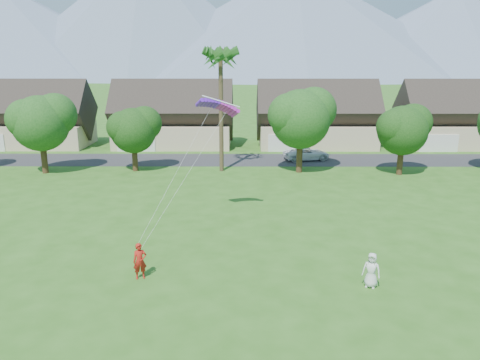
{
  "coord_description": "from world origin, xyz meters",
  "views": [
    {
      "loc": [
        0.13,
        -18.93,
        11.29
      ],
      "look_at": [
        0.0,
        10.0,
        3.8
      ],
      "focal_mm": 35.0,
      "sensor_mm": 36.0,
      "label": 1
    }
  ],
  "objects_px": {
    "parked_car": "(307,154)",
    "watcher": "(371,270)",
    "kite_flyer": "(140,261)",
    "parafoil_kite": "(218,105)"
  },
  "relations": [
    {
      "from": "parked_car",
      "to": "parafoil_kite",
      "type": "xyz_separation_m",
      "value": [
        -9.09,
        -21.03,
        7.56
      ]
    },
    {
      "from": "kite_flyer",
      "to": "watcher",
      "type": "height_order",
      "value": "kite_flyer"
    },
    {
      "from": "watcher",
      "to": "parafoil_kite",
      "type": "bearing_deg",
      "value": 154.79
    },
    {
      "from": "kite_flyer",
      "to": "parked_car",
      "type": "relative_size",
      "value": 0.37
    },
    {
      "from": "kite_flyer",
      "to": "parked_car",
      "type": "height_order",
      "value": "kite_flyer"
    },
    {
      "from": "parked_car",
      "to": "parafoil_kite",
      "type": "bearing_deg",
      "value": 142.97
    },
    {
      "from": "parafoil_kite",
      "to": "watcher",
      "type": "bearing_deg",
      "value": -69.6
    },
    {
      "from": "kite_flyer",
      "to": "parafoil_kite",
      "type": "distance_m",
      "value": 12.32
    },
    {
      "from": "parked_car",
      "to": "watcher",
      "type": "bearing_deg",
      "value": 164.69
    },
    {
      "from": "kite_flyer",
      "to": "watcher",
      "type": "bearing_deg",
      "value": -23.19
    }
  ]
}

